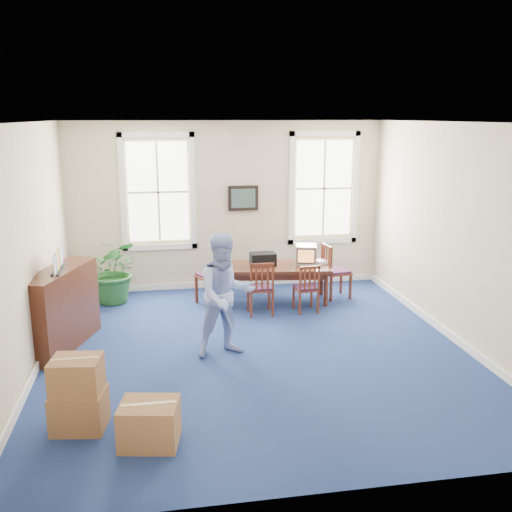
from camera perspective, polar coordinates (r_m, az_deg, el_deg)
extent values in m
plane|color=navy|center=(8.31, 0.02, -9.42)|extent=(6.50, 6.50, 0.00)
plane|color=white|center=(7.63, 0.03, 13.23)|extent=(6.50, 6.50, 0.00)
plane|color=beige|center=(10.98, -2.88, 5.02)|extent=(6.50, 0.00, 6.50)
plane|color=beige|center=(4.77, 6.75, -6.90)|extent=(6.50, 0.00, 6.50)
plane|color=beige|center=(7.89, -21.97, 0.52)|extent=(0.00, 6.50, 6.50)
plane|color=beige|center=(8.83, 19.61, 2.05)|extent=(0.00, 6.50, 6.50)
cube|color=white|center=(11.29, -2.77, -2.75)|extent=(6.00, 0.04, 0.12)
cube|color=white|center=(8.35, -20.81, -9.80)|extent=(0.04, 6.50, 0.12)
cube|color=white|center=(9.23, 18.67, -7.34)|extent=(0.04, 6.50, 0.12)
cube|color=white|center=(10.46, 6.47, -0.58)|extent=(0.23, 0.26, 0.06)
cube|color=black|center=(10.24, 0.70, -0.31)|extent=(0.46, 0.30, 0.23)
imported|color=#9CB1EE|center=(7.91, -3.05, -3.93)|extent=(0.97, 0.82, 1.74)
cube|color=#4B2315|center=(8.68, -18.96, -4.80)|extent=(0.94, 1.63, 1.23)
imported|color=#215924|center=(10.49, -13.97, -1.42)|extent=(1.22, 1.11, 1.18)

